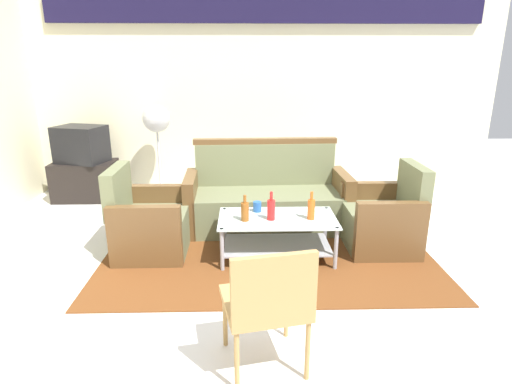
# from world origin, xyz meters

# --- Properties ---
(ground_plane) EXTENTS (14.00, 14.00, 0.00)m
(ground_plane) POSITION_xyz_m (0.00, 0.00, 0.00)
(ground_plane) COLOR white
(wall_back) EXTENTS (6.52, 0.19, 2.80)m
(wall_back) POSITION_xyz_m (0.00, 3.05, 1.48)
(wall_back) COLOR beige
(wall_back) RESTS_ON ground
(rug) EXTENTS (3.15, 2.11, 0.01)m
(rug) POSITION_xyz_m (-0.07, 0.82, 0.01)
(rug) COLOR brown
(rug) RESTS_ON ground
(couch) EXTENTS (1.82, 0.80, 0.96)m
(couch) POSITION_xyz_m (-0.05, 1.48, 0.32)
(couch) COLOR #6B704C
(couch) RESTS_ON rug
(armchair_left) EXTENTS (0.70, 0.76, 0.85)m
(armchair_left) POSITION_xyz_m (-1.23, 0.85, 0.29)
(armchair_left) COLOR #6B704C
(armchair_left) RESTS_ON rug
(armchair_right) EXTENTS (0.70, 0.76, 0.85)m
(armchair_right) POSITION_xyz_m (1.09, 0.90, 0.29)
(armchair_right) COLOR #6B704C
(armchair_right) RESTS_ON rug
(coffee_table) EXTENTS (1.10, 0.60, 0.40)m
(coffee_table) POSITION_xyz_m (0.01, 0.68, 0.27)
(coffee_table) COLOR silver
(coffee_table) RESTS_ON rug
(bottle_red) EXTENTS (0.07, 0.07, 0.27)m
(bottle_red) POSITION_xyz_m (-0.05, 0.63, 0.51)
(bottle_red) COLOR red
(bottle_red) RESTS_ON coffee_table
(bottle_orange) EXTENTS (0.07, 0.07, 0.27)m
(bottle_orange) POSITION_xyz_m (0.32, 0.63, 0.51)
(bottle_orange) COLOR #D85919
(bottle_orange) RESTS_ON coffee_table
(bottle_brown) EXTENTS (0.07, 0.07, 0.25)m
(bottle_brown) POSITION_xyz_m (-0.29, 0.61, 0.50)
(bottle_brown) COLOR brown
(bottle_brown) RESTS_ON coffee_table
(cup) EXTENTS (0.08, 0.08, 0.10)m
(cup) POSITION_xyz_m (-0.17, 0.85, 0.46)
(cup) COLOR #2659A5
(cup) RESTS_ON coffee_table
(tv_stand) EXTENTS (0.80, 0.50, 0.52)m
(tv_stand) POSITION_xyz_m (-2.46, 2.55, 0.26)
(tv_stand) COLOR black
(tv_stand) RESTS_ON ground
(television) EXTENTS (0.70, 0.60, 0.48)m
(television) POSITION_xyz_m (-2.46, 2.55, 0.76)
(television) COLOR black
(television) RESTS_ON tv_stand
(pedestal_fan) EXTENTS (0.36, 0.36, 1.27)m
(pedestal_fan) POSITION_xyz_m (-1.46, 2.60, 1.01)
(pedestal_fan) COLOR #2D2D33
(pedestal_fan) RESTS_ON ground
(wicker_chair) EXTENTS (0.57, 0.57, 0.84)m
(wicker_chair) POSITION_xyz_m (-0.16, -0.87, 0.49)
(wicker_chair) COLOR #AD844C
(wicker_chair) RESTS_ON ground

